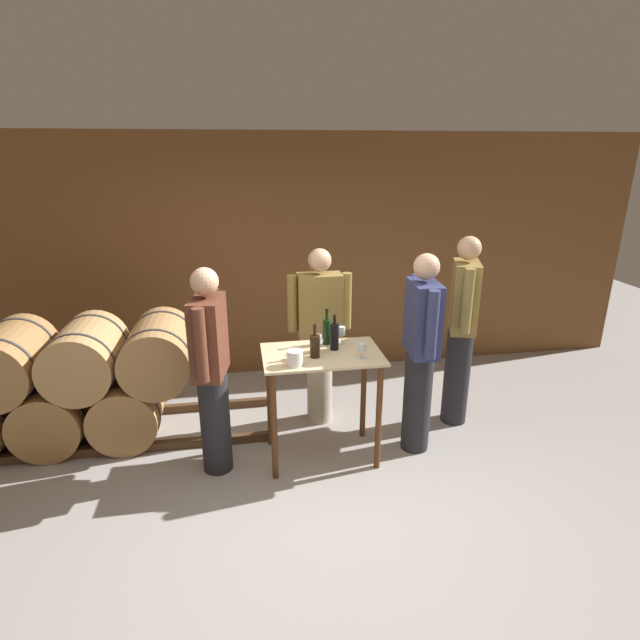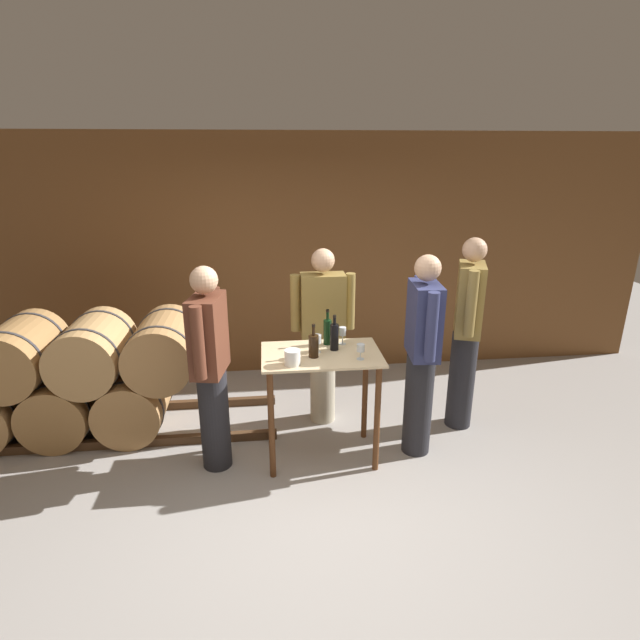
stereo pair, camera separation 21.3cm
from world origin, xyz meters
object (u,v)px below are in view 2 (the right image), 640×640
person_visitor_with_scarf (323,333)px  person_visitor_near_door (211,366)px  person_visitor_bearded (422,353)px  wine_bottle_center (334,336)px  wine_glass_near_center (343,332)px  ice_bucket (292,357)px  wine_glass_near_left (317,340)px  wine_glass_near_right (361,349)px  person_host (466,331)px  wine_bottle_far_left (314,345)px  wine_bottle_left (327,331)px

person_visitor_with_scarf → person_visitor_near_door: bearing=-146.0°
person_visitor_with_scarf → person_visitor_bearded: (0.75, -0.62, 0.03)m
wine_bottle_center → wine_glass_near_center: (0.09, 0.12, -0.01)m
wine_glass_near_center → person_visitor_bearded: size_ratio=0.09×
ice_bucket → person_visitor_bearded: person_visitor_bearded is taller
wine_glass_near_center → person_visitor_near_door: person_visitor_near_door is taller
person_visitor_with_scarf → person_visitor_bearded: bearing=-39.9°
ice_bucket → person_visitor_with_scarf: (0.33, 0.81, -0.12)m
wine_glass_near_left → wine_glass_near_right: (0.32, -0.18, -0.02)m
wine_bottle_center → person_visitor_with_scarf: (-0.03, 0.55, -0.18)m
person_host → person_visitor_with_scarf: bearing=169.3°
wine_glass_near_right → person_host: 1.20m
person_visitor_bearded → person_visitor_near_door: 1.71m
wine_glass_near_center → person_visitor_near_door: (-1.08, -0.22, -0.16)m
wine_bottle_far_left → wine_glass_near_left: wine_bottle_far_left is taller
wine_bottle_center → person_visitor_bearded: (0.72, -0.08, -0.15)m
wine_glass_near_right → ice_bucket: (-0.53, -0.05, -0.03)m
wine_bottle_far_left → wine_bottle_center: (0.18, 0.13, 0.02)m
wine_bottle_left → person_host: bearing=7.6°
wine_glass_near_left → person_visitor_bearded: person_visitor_bearded is taller
wine_bottle_center → person_visitor_near_door: bearing=-174.1°
wine_bottle_far_left → person_visitor_with_scarf: size_ratio=0.16×
wine_glass_near_right → person_visitor_near_door: 1.18m
wine_bottle_left → person_visitor_near_door: (-0.95, -0.23, -0.17)m
wine_bottle_left → wine_glass_near_left: size_ratio=2.01×
wine_glass_near_right → person_visitor_with_scarf: person_visitor_with_scarf is taller
wine_bottle_center → wine_glass_near_center: wine_bottle_center is taller
wine_bottle_left → wine_glass_near_center: bearing=-7.0°
wine_glass_near_left → person_visitor_with_scarf: (0.11, 0.58, -0.17)m
ice_bucket → person_visitor_with_scarf: size_ratio=0.07×
wine_bottle_far_left → wine_glass_near_left: (0.04, 0.09, 0.01)m
ice_bucket → person_visitor_near_door: 0.67m
person_visitor_with_scarf → person_visitor_bearded: 0.97m
ice_bucket → person_visitor_with_scarf: 0.88m
wine_bottle_far_left → wine_bottle_left: wine_bottle_left is taller
wine_glass_near_right → person_host: person_host is taller
wine_bottle_far_left → person_visitor_near_door: bearing=178.1°
wine_glass_near_left → ice_bucket: size_ratio=1.24×
wine_bottle_center → wine_glass_near_right: wine_bottle_center is taller
wine_glass_near_left → person_visitor_near_door: bearing=-175.7°
person_visitor_bearded → person_visitor_near_door: bearing=-179.2°
wine_bottle_far_left → wine_glass_near_right: size_ratio=2.19×
person_visitor_with_scarf → wine_glass_near_left: bearing=-100.8°
wine_bottle_center → wine_glass_near_left: (-0.14, -0.04, -0.01)m
person_visitor_with_scarf → person_visitor_bearded: person_visitor_bearded is taller
person_visitor_with_scarf → person_visitor_near_door: size_ratio=0.99×
wine_glass_near_left → person_host: bearing=13.8°
wine_bottle_left → ice_bucket: wine_bottle_left is taller
wine_bottle_center → person_visitor_near_door: person_visitor_near_door is taller
person_visitor_near_door → person_host: bearing=10.3°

